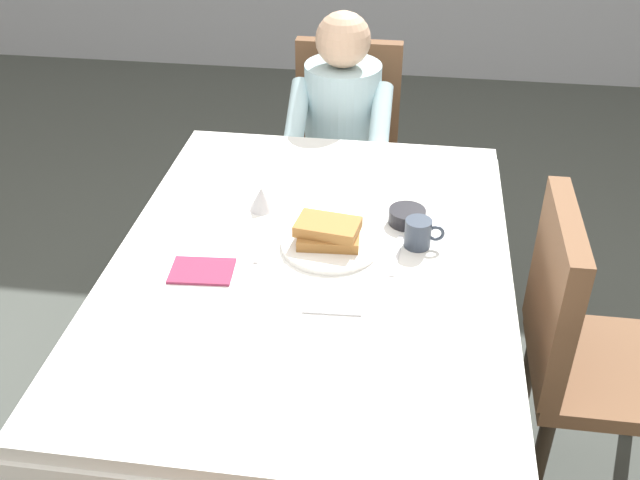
% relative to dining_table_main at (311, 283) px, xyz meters
% --- Properties ---
extents(ground_plane, '(14.00, 14.00, 0.00)m').
position_rel_dining_table_main_xyz_m(ground_plane, '(0.00, 0.00, -0.65)').
color(ground_plane, '#474C47').
extents(dining_table_main, '(1.12, 1.52, 0.74)m').
position_rel_dining_table_main_xyz_m(dining_table_main, '(0.00, 0.00, 0.00)').
color(dining_table_main, white).
rests_on(dining_table_main, ground).
extents(chair_diner, '(0.44, 0.45, 0.93)m').
position_rel_dining_table_main_xyz_m(chair_diner, '(-0.03, 1.17, -0.12)').
color(chair_diner, brown).
rests_on(chair_diner, ground).
extents(diner_person, '(0.40, 0.43, 1.12)m').
position_rel_dining_table_main_xyz_m(diner_person, '(-0.03, 1.01, 0.02)').
color(diner_person, silver).
rests_on(diner_person, ground).
extents(chair_right_side, '(0.45, 0.44, 0.93)m').
position_rel_dining_table_main_xyz_m(chair_right_side, '(0.77, 0.00, -0.12)').
color(chair_right_side, brown).
rests_on(chair_right_side, ground).
extents(plate_breakfast, '(0.28, 0.28, 0.02)m').
position_rel_dining_table_main_xyz_m(plate_breakfast, '(0.05, 0.06, 0.10)').
color(plate_breakfast, white).
rests_on(plate_breakfast, dining_table_main).
extents(breakfast_stack, '(0.19, 0.14, 0.06)m').
position_rel_dining_table_main_xyz_m(breakfast_stack, '(0.04, 0.07, 0.14)').
color(breakfast_stack, '#A36B33').
rests_on(breakfast_stack, plate_breakfast).
extents(cup_coffee, '(0.11, 0.08, 0.08)m').
position_rel_dining_table_main_xyz_m(cup_coffee, '(0.29, 0.10, 0.13)').
color(cup_coffee, '#333D4C').
rests_on(cup_coffee, dining_table_main).
extents(bowl_butter, '(0.11, 0.11, 0.04)m').
position_rel_dining_table_main_xyz_m(bowl_butter, '(0.26, 0.22, 0.11)').
color(bowl_butter, black).
rests_on(bowl_butter, dining_table_main).
extents(syrup_pitcher, '(0.08, 0.08, 0.07)m').
position_rel_dining_table_main_xyz_m(syrup_pitcher, '(-0.19, 0.24, 0.13)').
color(syrup_pitcher, silver).
rests_on(syrup_pitcher, dining_table_main).
extents(fork_left_of_plate, '(0.02, 0.18, 0.00)m').
position_rel_dining_table_main_xyz_m(fork_left_of_plate, '(-0.14, 0.04, 0.09)').
color(fork_left_of_plate, silver).
rests_on(fork_left_of_plate, dining_table_main).
extents(knife_right_of_plate, '(0.03, 0.20, 0.00)m').
position_rel_dining_table_main_xyz_m(knife_right_of_plate, '(0.24, 0.04, 0.09)').
color(knife_right_of_plate, silver).
rests_on(knife_right_of_plate, dining_table_main).
extents(spoon_near_edge, '(0.15, 0.02, 0.00)m').
position_rel_dining_table_main_xyz_m(spoon_near_edge, '(0.09, -0.23, 0.09)').
color(spoon_near_edge, silver).
rests_on(spoon_near_edge, dining_table_main).
extents(napkin_folded, '(0.18, 0.13, 0.01)m').
position_rel_dining_table_main_xyz_m(napkin_folded, '(-0.28, -0.11, 0.09)').
color(napkin_folded, '#8C2D4C').
rests_on(napkin_folded, dining_table_main).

